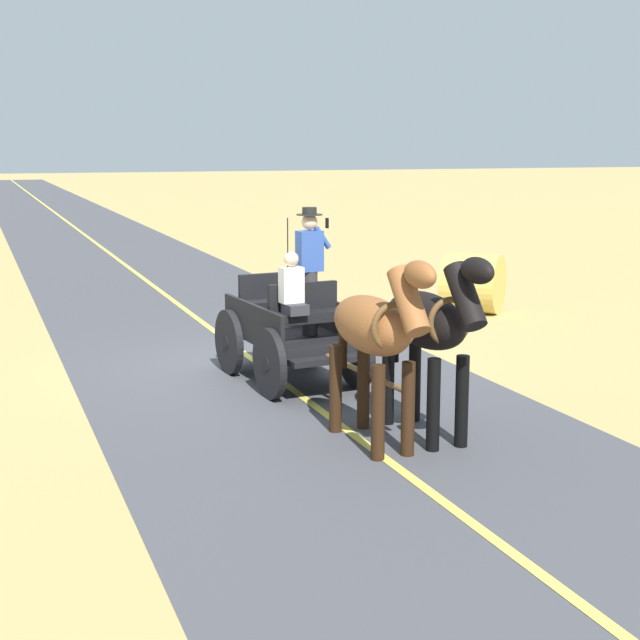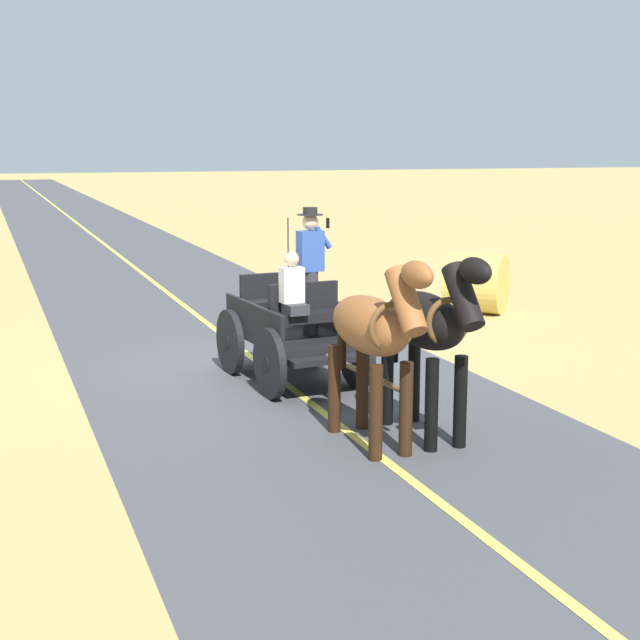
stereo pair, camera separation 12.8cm
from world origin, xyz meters
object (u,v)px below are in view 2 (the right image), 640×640
(horse_drawn_carriage, at_px, (294,326))
(horse_off_side, at_px, (374,331))
(horse_near_side, at_px, (429,326))
(hay_bale, at_px, (476,283))

(horse_drawn_carriage, bearing_deg, horse_off_side, 88.43)
(horse_drawn_carriage, distance_m, horse_near_side, 3.09)
(horse_drawn_carriage, height_order, horse_near_side, horse_drawn_carriage)
(horse_near_side, bearing_deg, horse_drawn_carriage, -78.31)
(horse_near_side, relative_size, horse_off_side, 1.00)
(horse_drawn_carriage, xyz_separation_m, hay_bale, (-5.21, -4.03, -0.22))
(horse_near_side, xyz_separation_m, hay_bale, (-4.60, -7.01, -0.72))
(horse_near_side, height_order, hay_bale, horse_near_side)
(horse_off_side, relative_size, hay_bale, 1.84)
(horse_off_side, bearing_deg, horse_near_side, -174.78)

